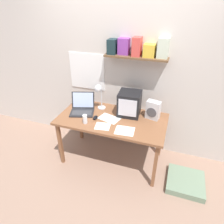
{
  "coord_description": "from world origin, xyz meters",
  "views": [
    {
      "loc": [
        0.76,
        -2.23,
        2.25
      ],
      "look_at": [
        0.0,
        0.0,
        0.85
      ],
      "focal_mm": 32.0,
      "sensor_mm": 36.0,
      "label": 1
    }
  ],
  "objects_px": {
    "laptop": "(83,107)",
    "floor_cushion": "(185,182)",
    "corner_desk": "(112,122)",
    "crt_monitor": "(129,104)",
    "loose_paper_near_monitor": "(125,131)",
    "computer_mouse": "(95,118)",
    "open_notebook": "(109,118)",
    "juice_glass": "(85,119)",
    "desk_lamp": "(99,92)",
    "printed_handout": "(103,126)",
    "space_heater": "(153,110)"
  },
  "relations": [
    {
      "from": "laptop",
      "to": "floor_cushion",
      "type": "distance_m",
      "value": 1.78
    },
    {
      "from": "corner_desk",
      "to": "crt_monitor",
      "type": "xyz_separation_m",
      "value": [
        0.2,
        0.19,
        0.24
      ]
    },
    {
      "from": "corner_desk",
      "to": "loose_paper_near_monitor",
      "type": "relative_size",
      "value": 5.84
    },
    {
      "from": "computer_mouse",
      "to": "loose_paper_near_monitor",
      "type": "distance_m",
      "value": 0.49
    },
    {
      "from": "crt_monitor",
      "to": "computer_mouse",
      "type": "distance_m",
      "value": 0.52
    },
    {
      "from": "open_notebook",
      "to": "floor_cushion",
      "type": "height_order",
      "value": "open_notebook"
    },
    {
      "from": "crt_monitor",
      "to": "floor_cushion",
      "type": "relative_size",
      "value": 0.7
    },
    {
      "from": "loose_paper_near_monitor",
      "to": "open_notebook",
      "type": "bearing_deg",
      "value": 143.61
    },
    {
      "from": "juice_glass",
      "to": "floor_cushion",
      "type": "distance_m",
      "value": 1.61
    },
    {
      "from": "floor_cushion",
      "to": "open_notebook",
      "type": "bearing_deg",
      "value": 173.35
    },
    {
      "from": "computer_mouse",
      "to": "crt_monitor",
      "type": "bearing_deg",
      "value": 33.47
    },
    {
      "from": "desk_lamp",
      "to": "crt_monitor",
      "type": "bearing_deg",
      "value": 18.34
    },
    {
      "from": "floor_cushion",
      "to": "printed_handout",
      "type": "bearing_deg",
      "value": -176.36
    },
    {
      "from": "loose_paper_near_monitor",
      "to": "space_heater",
      "type": "bearing_deg",
      "value": 55.9
    },
    {
      "from": "crt_monitor",
      "to": "juice_glass",
      "type": "distance_m",
      "value": 0.66
    },
    {
      "from": "open_notebook",
      "to": "space_heater",
      "type": "bearing_deg",
      "value": 19.98
    },
    {
      "from": "computer_mouse",
      "to": "juice_glass",
      "type": "bearing_deg",
      "value": -121.43
    },
    {
      "from": "space_heater",
      "to": "loose_paper_near_monitor",
      "type": "height_order",
      "value": "space_heater"
    },
    {
      "from": "space_heater",
      "to": "printed_handout",
      "type": "distance_m",
      "value": 0.73
    },
    {
      "from": "loose_paper_near_monitor",
      "to": "desk_lamp",
      "type": "bearing_deg",
      "value": 141.48
    },
    {
      "from": "juice_glass",
      "to": "printed_handout",
      "type": "distance_m",
      "value": 0.26
    },
    {
      "from": "laptop",
      "to": "juice_glass",
      "type": "xyz_separation_m",
      "value": [
        0.17,
        -0.28,
        -0.01
      ]
    },
    {
      "from": "computer_mouse",
      "to": "floor_cushion",
      "type": "xyz_separation_m",
      "value": [
        1.33,
        -0.07,
        -0.72
      ]
    },
    {
      "from": "corner_desk",
      "to": "laptop",
      "type": "distance_m",
      "value": 0.5
    },
    {
      "from": "juice_glass",
      "to": "space_heater",
      "type": "distance_m",
      "value": 0.93
    },
    {
      "from": "corner_desk",
      "to": "open_notebook",
      "type": "bearing_deg",
      "value": -146.81
    },
    {
      "from": "open_notebook",
      "to": "loose_paper_near_monitor",
      "type": "bearing_deg",
      "value": -36.39
    },
    {
      "from": "loose_paper_near_monitor",
      "to": "floor_cushion",
      "type": "relative_size",
      "value": 0.53
    },
    {
      "from": "open_notebook",
      "to": "floor_cushion",
      "type": "xyz_separation_m",
      "value": [
        1.15,
        -0.13,
        -0.71
      ]
    },
    {
      "from": "crt_monitor",
      "to": "juice_glass",
      "type": "height_order",
      "value": "crt_monitor"
    },
    {
      "from": "printed_handout",
      "to": "open_notebook",
      "type": "bearing_deg",
      "value": 85.44
    },
    {
      "from": "space_heater",
      "to": "open_notebook",
      "type": "xyz_separation_m",
      "value": [
        -0.57,
        -0.21,
        -0.13
      ]
    },
    {
      "from": "corner_desk",
      "to": "computer_mouse",
      "type": "distance_m",
      "value": 0.25
    },
    {
      "from": "desk_lamp",
      "to": "floor_cushion",
      "type": "xyz_separation_m",
      "value": [
        1.37,
        -0.33,
        -1.0
      ]
    },
    {
      "from": "crt_monitor",
      "to": "desk_lamp",
      "type": "xyz_separation_m",
      "value": [
        -0.45,
        -0.02,
        0.12
      ]
    },
    {
      "from": "juice_glass",
      "to": "printed_handout",
      "type": "bearing_deg",
      "value": -0.29
    },
    {
      "from": "laptop",
      "to": "loose_paper_near_monitor",
      "type": "relative_size",
      "value": 1.61
    },
    {
      "from": "desk_lamp",
      "to": "space_heater",
      "type": "bearing_deg",
      "value": 17.23
    },
    {
      "from": "juice_glass",
      "to": "open_notebook",
      "type": "relative_size",
      "value": 0.37
    },
    {
      "from": "desk_lamp",
      "to": "open_notebook",
      "type": "relative_size",
      "value": 1.24
    },
    {
      "from": "corner_desk",
      "to": "laptop",
      "type": "bearing_deg",
      "value": 173.7
    },
    {
      "from": "desk_lamp",
      "to": "open_notebook",
      "type": "bearing_deg",
      "value": -24.8
    },
    {
      "from": "computer_mouse",
      "to": "open_notebook",
      "type": "distance_m",
      "value": 0.19
    },
    {
      "from": "open_notebook",
      "to": "corner_desk",
      "type": "bearing_deg",
      "value": 33.19
    },
    {
      "from": "crt_monitor",
      "to": "laptop",
      "type": "height_order",
      "value": "crt_monitor"
    },
    {
      "from": "corner_desk",
      "to": "juice_glass",
      "type": "distance_m",
      "value": 0.4
    },
    {
      "from": "printed_handout",
      "to": "computer_mouse",
      "type": "bearing_deg",
      "value": 138.71
    },
    {
      "from": "loose_paper_near_monitor",
      "to": "floor_cushion",
      "type": "height_order",
      "value": "loose_paper_near_monitor"
    },
    {
      "from": "printed_handout",
      "to": "floor_cushion",
      "type": "bearing_deg",
      "value": 3.64
    },
    {
      "from": "laptop",
      "to": "juice_glass",
      "type": "relative_size",
      "value": 3.44
    }
  ]
}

